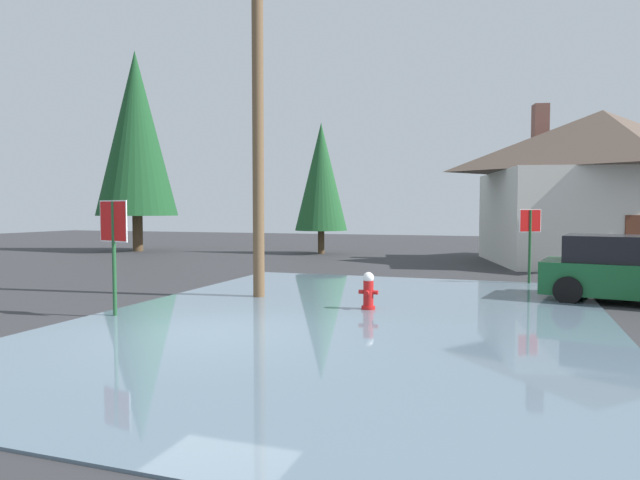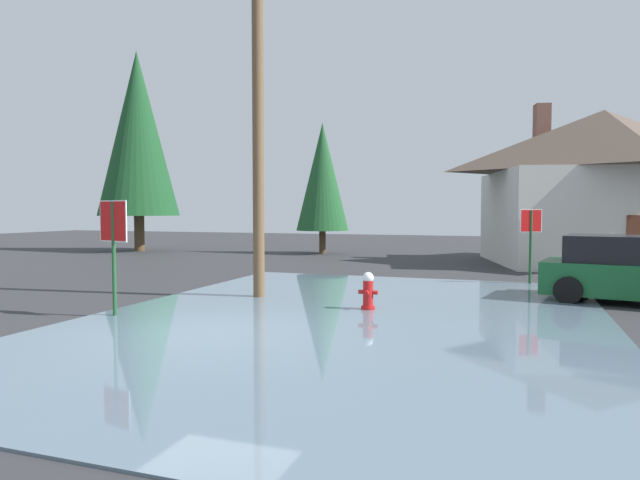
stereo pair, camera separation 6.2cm
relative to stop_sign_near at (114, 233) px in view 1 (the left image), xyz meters
name	(u,v)px [view 1 (the left image)]	position (x,y,z in m)	size (l,w,h in m)	color
ground_plane	(211,338)	(2.64, -0.78, -1.76)	(80.00, 80.00, 0.10)	#2D2D30
flood_puddle	(347,318)	(4.49, 1.36, -1.69)	(10.00, 13.82, 0.04)	slate
lane_stop_bar	(115,364)	(2.33, -2.88, -1.70)	(3.09, 0.30, 0.01)	silver
lane_center_stripe	(50,419)	(3.08, -4.80, -1.70)	(3.26, 0.14, 0.01)	silver
stop_sign_near	(114,233)	(0.00, 0.00, 0.00)	(0.81, 0.23, 2.37)	#1E4C28
fire_hydrant	(368,292)	(4.68, 2.39, -1.29)	(0.42, 0.36, 0.84)	red
utility_pole	(258,96)	(1.69, 3.23, 3.23)	(1.60, 0.28, 9.50)	brown
stop_sign_far	(530,231)	(8.09, 8.09, -0.15)	(0.60, 0.33, 2.20)	#1E4C28
house	(601,184)	(10.96, 15.77, 1.50)	(10.41, 9.21, 6.66)	beige
parked_car	(634,271)	(10.30, 5.41, -0.95)	(4.41, 2.73, 1.57)	#195B2D
pine_tree_tall_left	(321,177)	(-1.37, 17.01, 2.11)	(2.59, 2.59, 6.48)	#4C3823
pine_tree_mid_left	(136,134)	(-11.14, 15.55, 4.46)	(4.19, 4.19, 10.48)	#4C3823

